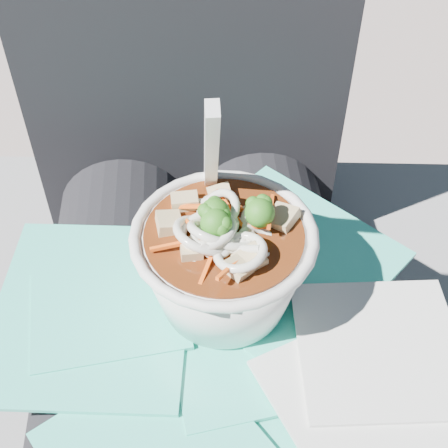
{
  "coord_description": "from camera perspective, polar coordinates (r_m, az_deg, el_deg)",
  "views": [
    {
      "loc": [
        0.0,
        -0.31,
        1.03
      ],
      "look_at": [
        0.02,
        0.02,
        0.69
      ],
      "focal_mm": 50.0,
      "sensor_mm": 36.0,
      "label": 1
    }
  ],
  "objects": [
    {
      "name": "stone_ledge",
      "position": [
        0.94,
        -2.06,
        -14.57
      ],
      "size": [
        1.04,
        0.6,
        0.43
      ],
      "primitive_type": "cube",
      "rotation": [
        0.0,
        0.0,
        -0.1
      ],
      "color": "slate",
      "rests_on": "ground"
    },
    {
      "name": "plastic_bag",
      "position": [
        0.53,
        -0.02,
        -9.59
      ],
      "size": [
        0.39,
        0.41,
        0.02
      ],
      "color": "#2FC7AC",
      "rests_on": "lap"
    },
    {
      "name": "lap",
      "position": [
        0.61,
        -2.13,
        -13.42
      ],
      "size": [
        0.31,
        0.48,
        0.15
      ],
      "color": "black",
      "rests_on": "stone_ledge"
    },
    {
      "name": "person_body",
      "position": [
        0.64,
        -2.58,
        -4.9
      ],
      "size": [
        0.34,
        0.94,
        0.98
      ],
      "color": "black",
      "rests_on": "ground"
    },
    {
      "name": "udon_bowl",
      "position": [
        0.5,
        -0.03,
        -3.03
      ],
      "size": [
        0.16,
        0.16,
        0.2
      ],
      "color": "silver",
      "rests_on": "plastic_bag"
    },
    {
      "name": "napkins",
      "position": [
        0.51,
        13.53,
        -13.44
      ],
      "size": [
        0.18,
        0.2,
        0.01
      ],
      "color": "silver",
      "rests_on": "plastic_bag"
    }
  ]
}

